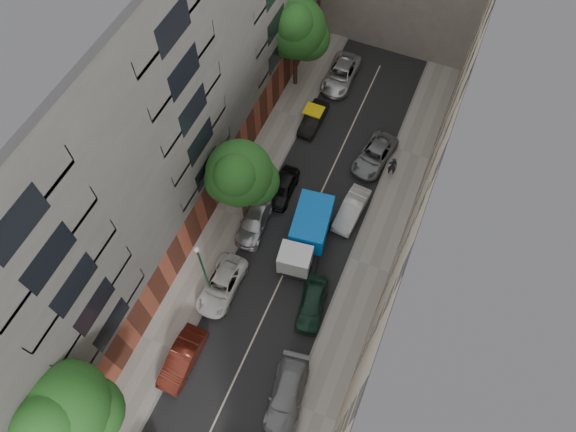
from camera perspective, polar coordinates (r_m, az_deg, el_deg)
The scene contains 22 objects.
ground at distance 38.63m, azimuth 1.28°, elevation -2.65°, with size 120.00×120.00×0.00m, color #4C4C49.
road_surface at distance 38.62m, azimuth 1.28°, elevation -2.65°, with size 8.00×44.00×0.02m, color black.
sidewalk_left at distance 39.81m, azimuth -6.06°, elevation 0.16°, with size 3.00×44.00×0.15m, color gray.
sidewalk_right at distance 38.07m, azimuth 8.99°, elevation -5.44°, with size 3.00×44.00×0.15m, color gray.
building_left at distance 34.09m, azimuth -16.12°, elevation 11.73°, with size 8.00×44.00×20.00m, color #4B4946.
building_right at distance 29.87m, azimuth 21.59°, elevation -0.96°, with size 8.00×44.00×20.00m, color beige.
tarp_truck at distance 37.12m, azimuth 2.12°, elevation -2.01°, with size 3.18×6.36×2.81m.
car_left_1 at distance 35.34m, azimuth -11.68°, elevation -15.24°, with size 1.56×4.48×1.48m, color #4B170F.
car_left_2 at distance 36.64m, azimuth -7.41°, elevation -7.63°, with size 2.26×4.90×1.36m, color silver.
car_left_3 at distance 38.68m, azimuth -3.76°, elevation -0.58°, with size 1.90×4.67×1.36m, color #B0B0B5.
car_left_4 at distance 40.15m, azimuth -0.56°, elevation 3.17°, with size 1.64×4.08×1.39m, color black.
car_left_5 at distance 44.46m, azimuth 2.83°, elevation 10.75°, with size 1.41×4.05×1.33m, color black.
car_left_6 at distance 48.08m, azimuth 5.89°, elevation 15.40°, with size 2.50×5.42×1.51m, color silver.
car_right_1 at distance 34.16m, azimuth -0.10°, elevation -19.20°, with size 2.08×5.11×1.48m, color gray.
car_right_2 at distance 35.83m, azimuth 2.67°, elevation -9.70°, with size 1.73×4.30×1.46m, color #152F23.
car_right_3 at distance 39.37m, azimuth 7.07°, elevation 0.72°, with size 1.51×4.34×1.43m, color silver.
car_right_4 at distance 42.53m, azimuth 9.57°, elevation 6.67°, with size 2.30×4.99×1.39m, color slate.
tree_near at distance 30.25m, azimuth -23.68°, elevation -19.37°, with size 5.31×5.04×9.53m.
tree_mid at distance 34.88m, azimuth -5.33°, elevation 4.42°, with size 4.96×4.63×8.20m.
tree_far at distance 43.83m, azimuth 0.96°, elevation 19.86°, with size 5.21×4.93×8.77m.
lamp_post at distance 33.38m, azimuth -9.48°, elevation -5.59°, with size 0.36×0.36×6.78m.
pedestrian at distance 41.64m, azimuth 11.53°, elevation 5.46°, with size 0.70×0.46×1.91m, color black.
Camera 1 is at (6.13, -16.67, 34.30)m, focal length 32.00 mm.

